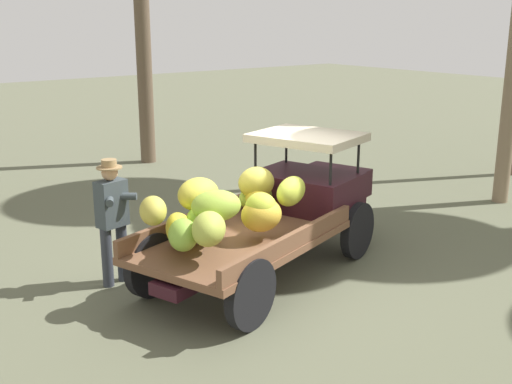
{
  "coord_description": "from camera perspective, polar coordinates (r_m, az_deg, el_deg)",
  "views": [
    {
      "loc": [
        -5.39,
        -6.8,
        3.57
      ],
      "look_at": [
        -0.31,
        -0.18,
        1.27
      ],
      "focal_mm": 44.69,
      "sensor_mm": 36.0,
      "label": 1
    }
  ],
  "objects": [
    {
      "name": "truck",
      "position": [
        9.05,
        0.96,
        -1.43
      ],
      "size": [
        4.66,
        2.81,
        1.88
      ],
      "rotation": [
        0.0,
        0.0,
        0.31
      ],
      "color": "#31121B",
      "rests_on": "ground"
    },
    {
      "name": "ground_plane",
      "position": [
        9.38,
        0.86,
        -6.94
      ],
      "size": [
        60.0,
        60.0,
        0.0
      ],
      "primitive_type": "plane",
      "color": "#5C5E48"
    },
    {
      "name": "farmer",
      "position": [
        8.79,
        -12.72,
        -1.96
      ],
      "size": [
        0.53,
        0.49,
        1.76
      ],
      "rotation": [
        0.0,
        0.0,
        -1.35
      ],
      "color": "#353943",
      "rests_on": "ground"
    }
  ]
}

